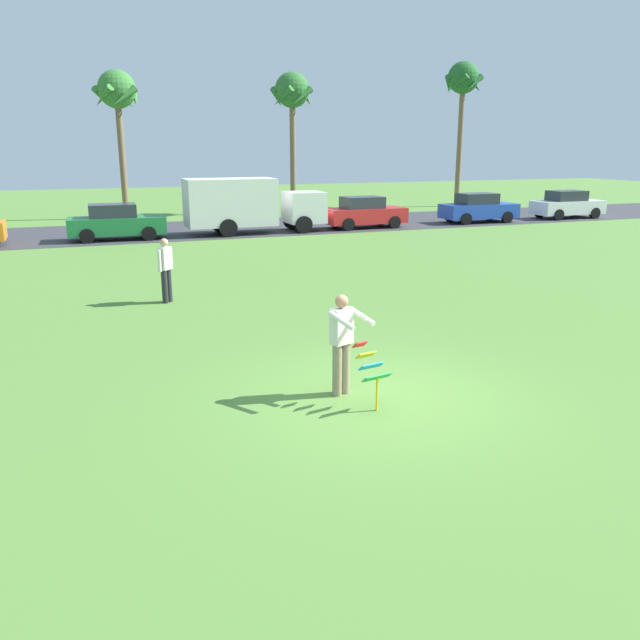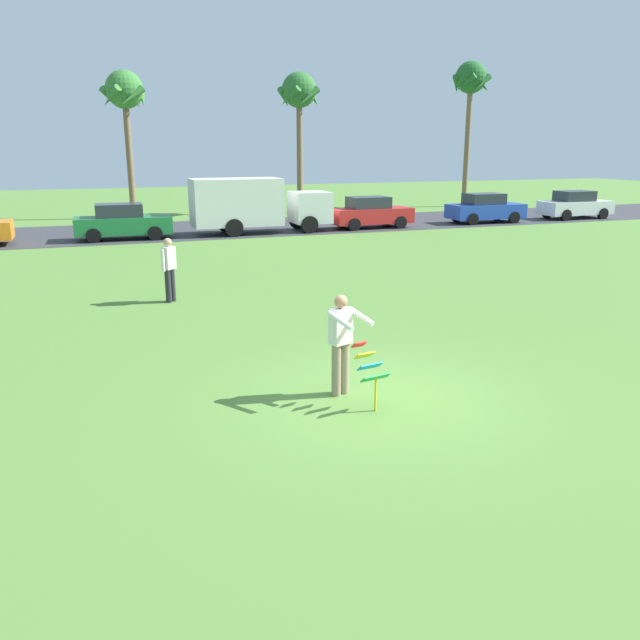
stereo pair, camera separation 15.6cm
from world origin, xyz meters
name	(u,v)px [view 1 (the left image)]	position (x,y,z in m)	size (l,w,h in m)	color
ground_plane	(382,397)	(0.00, 0.00, 0.00)	(120.00, 120.00, 0.00)	#568438
road_strip	(174,230)	(0.00, 23.54, 0.01)	(120.00, 8.00, 0.01)	#38383D
person_kite_flyer	(342,341)	(-0.59, 0.34, 0.95)	(0.69, 0.76, 1.73)	gray
kite_held	(371,367)	(-0.36, -0.33, 0.68)	(0.53, 0.68, 1.03)	red
parked_car_green	(116,223)	(-2.86, 21.15, 0.77)	(4.25, 1.93, 1.60)	#1E7238
parked_truck_white_box	(247,204)	(3.21, 21.14, 1.41)	(6.70, 2.13, 2.62)	silver
parked_car_red	(364,213)	(9.37, 21.14, 0.77)	(4.24, 1.91, 1.60)	red
parked_car_blue	(478,208)	(16.29, 21.15, 0.77)	(4.24, 1.91, 1.60)	#2347B7
parked_car_white	(567,205)	(22.41, 21.15, 0.77)	(4.22, 1.87, 1.60)	white
palm_tree_right_near	(117,96)	(-1.72, 30.28, 6.82)	(2.58, 2.71, 8.21)	brown
palm_tree_centre_far	(292,96)	(8.46, 29.90, 7.02)	(2.58, 2.71, 8.43)	brown
palm_tree_far_left	(463,85)	(20.75, 30.32, 8.10)	(2.58, 2.71, 9.61)	brown
person_walker_near	(166,268)	(-2.42, 8.15, 0.93)	(0.42, 0.43, 1.73)	#26262B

